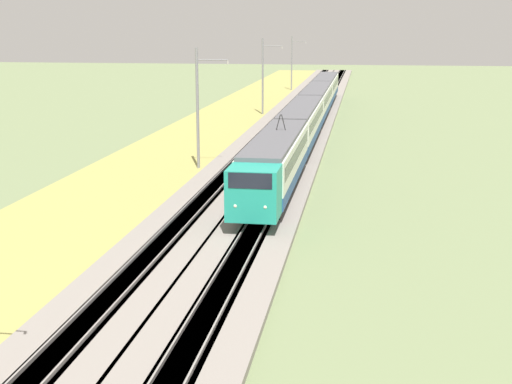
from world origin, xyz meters
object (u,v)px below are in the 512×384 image
at_px(passenger_train, 310,110).
at_px(catenary_mast_mid, 198,108).
at_px(catenary_mast_far, 263,76).
at_px(catenary_mast_distant, 292,63).

height_order(passenger_train, catenary_mast_mid, catenary_mast_mid).
bearing_deg(catenary_mast_far, catenary_mast_mid, -180.00).
bearing_deg(catenary_mast_distant, passenger_train, -171.99).
height_order(catenary_mast_mid, catenary_mast_far, catenary_mast_far).
bearing_deg(catenary_mast_far, passenger_train, -153.96).
bearing_deg(catenary_mast_distant, catenary_mast_mid, 180.00).
relative_size(catenary_mast_mid, catenary_mast_distant, 1.01).
xyz_separation_m(catenary_mast_far, catenary_mast_distant, (35.31, -0.00, -0.09)).
relative_size(passenger_train, catenary_mast_far, 8.27).
bearing_deg(passenger_train, catenary_mast_mid, -18.39).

